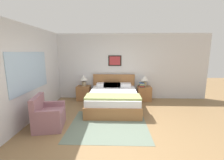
% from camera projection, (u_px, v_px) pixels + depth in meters
% --- Properties ---
extents(ground_plane, '(16.00, 16.00, 0.00)m').
position_uv_depth(ground_plane, '(118.00, 136.00, 3.41)').
color(ground_plane, olive).
extents(wall_back, '(7.17, 0.09, 2.60)m').
position_uv_depth(wall_back, '(118.00, 67.00, 6.03)').
color(wall_back, silver).
rests_on(wall_back, ground_plane).
extents(wall_left, '(0.08, 5.28, 2.60)m').
position_uv_depth(wall_left, '(40.00, 71.00, 4.63)').
color(wall_left, silver).
rests_on(wall_left, ground_plane).
extents(area_rug_main, '(2.00, 1.78, 0.01)m').
position_uv_depth(area_rug_main, '(109.00, 125.00, 3.94)').
color(area_rug_main, slate).
rests_on(area_rug_main, ground_plane).
extents(bed, '(1.66, 2.07, 1.01)m').
position_uv_depth(bed, '(113.00, 99.00, 5.15)').
color(bed, '#936038').
rests_on(bed, ground_plane).
extents(armchair, '(0.78, 0.88, 0.83)m').
position_uv_depth(armchair, '(48.00, 116.00, 3.77)').
color(armchair, '#8E606B').
rests_on(armchair, ground_plane).
extents(nightstand_near_window, '(0.52, 0.45, 0.56)m').
position_uv_depth(nightstand_near_window, '(84.00, 93.00, 5.97)').
color(nightstand_near_window, '#936038').
rests_on(nightstand_near_window, ground_plane).
extents(nightstand_by_door, '(0.52, 0.45, 0.56)m').
position_uv_depth(nightstand_by_door, '(144.00, 93.00, 5.90)').
color(nightstand_by_door, '#936038').
rests_on(nightstand_by_door, ground_plane).
extents(table_lamp_near_window, '(0.31, 0.31, 0.43)m').
position_uv_depth(table_lamp_near_window, '(84.00, 79.00, 5.88)').
color(table_lamp_near_window, gray).
rests_on(table_lamp_near_window, nightstand_near_window).
extents(table_lamp_by_door, '(0.31, 0.31, 0.43)m').
position_uv_depth(table_lamp_by_door, '(145.00, 79.00, 5.81)').
color(table_lamp_by_door, gray).
rests_on(table_lamp_by_door, nightstand_by_door).
extents(book_thick_bottom, '(0.23, 0.29, 0.02)m').
position_uv_depth(book_thick_bottom, '(142.00, 86.00, 5.81)').
color(book_thick_bottom, '#232328').
rests_on(book_thick_bottom, nightstand_by_door).
extents(book_hardcover_middle, '(0.22, 0.29, 0.04)m').
position_uv_depth(book_hardcover_middle, '(142.00, 86.00, 5.80)').
color(book_hardcover_middle, '#B7332D').
rests_on(book_hardcover_middle, book_thick_bottom).
extents(book_novel_upper, '(0.19, 0.27, 0.04)m').
position_uv_depth(book_novel_upper, '(142.00, 85.00, 5.79)').
color(book_novel_upper, '#4C7551').
rests_on(book_novel_upper, book_hardcover_middle).
extents(book_slim_near_top, '(0.16, 0.24, 0.03)m').
position_uv_depth(book_slim_near_top, '(142.00, 84.00, 5.79)').
color(book_slim_near_top, beige).
rests_on(book_slim_near_top, book_novel_upper).
extents(book_paperback_top, '(0.18, 0.23, 0.02)m').
position_uv_depth(book_paperback_top, '(142.00, 83.00, 5.78)').
color(book_paperback_top, '#335693').
rests_on(book_paperback_top, book_slim_near_top).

